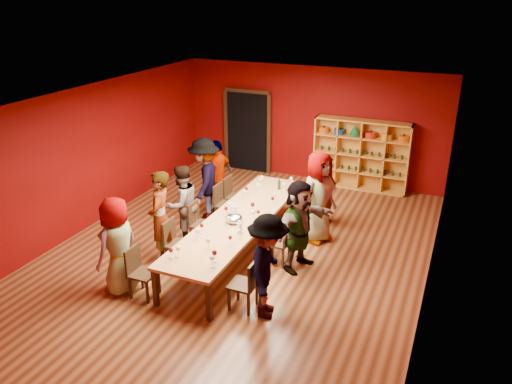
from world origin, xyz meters
TOP-DOWN VIEW (x-y plane):
  - room_shell at (0.00, 0.00)m, footprint 7.10×9.10m
  - tasting_table at (0.00, 0.00)m, footprint 1.10×4.50m
  - doorway at (-1.80, 4.43)m, footprint 1.40×0.17m
  - shelving_unit at (1.40, 4.32)m, footprint 2.40×0.40m
  - chair_person_left_0 at (-0.91, -2.00)m, footprint 0.42×0.42m
  - person_left_0 at (-1.30, -2.00)m, footprint 0.55×0.89m
  - chair_person_left_1 at (-0.91, -0.90)m, footprint 0.42×0.42m
  - person_left_1 at (-1.19, -0.90)m, footprint 0.68×0.79m
  - chair_person_left_2 at (-0.91, 0.00)m, footprint 0.42×0.42m
  - person_left_2 at (-1.28, 0.00)m, footprint 0.67×0.88m
  - chair_person_left_3 at (-0.91, 1.07)m, footprint 0.42×0.42m
  - person_left_3 at (-1.34, 1.07)m, footprint 0.84×1.30m
  - chair_person_left_4 at (-0.91, 1.55)m, footprint 0.42×0.42m
  - person_left_4 at (-1.27, 1.55)m, footprint 0.61×1.07m
  - chair_person_right_0 at (0.91, -1.64)m, footprint 0.42×0.42m
  - person_right_0 at (1.25, -1.64)m, footprint 0.70×1.19m
  - chair_person_right_2 at (0.91, -0.09)m, footprint 0.42×0.42m
  - person_right_2 at (1.23, -0.09)m, footprint 0.92×1.66m
  - chair_person_right_3 at (0.91, 1.11)m, footprint 0.42×0.42m
  - person_right_3 at (1.23, 1.11)m, footprint 0.81×1.05m
  - chair_person_right_4 at (0.91, 1.91)m, footprint 0.42×0.42m
  - person_right_4 at (1.20, 1.91)m, footprint 0.43×0.58m
  - wine_glass_0 at (-0.37, -1.84)m, footprint 0.08×0.08m
  - wine_glass_1 at (-0.28, -1.76)m, footprint 0.08×0.08m
  - wine_glass_2 at (-0.28, 0.15)m, footprint 0.09×0.09m
  - wine_glass_3 at (0.34, -1.66)m, footprint 0.09×0.09m
  - wine_glass_4 at (-0.35, -0.84)m, footprint 0.08×0.08m
  - wine_glass_5 at (0.38, -1.82)m, footprint 0.08×0.08m
  - wine_glass_6 at (-0.27, -0.02)m, footprint 0.08×0.08m
  - wine_glass_7 at (-0.29, -1.10)m, footprint 0.09×0.09m
  - wine_glass_8 at (0.29, -0.01)m, footprint 0.09×0.09m
  - wine_glass_9 at (-0.33, 1.05)m, footprint 0.08×0.08m
  - wine_glass_10 at (-0.29, 0.88)m, footprint 0.08×0.08m
  - wine_glass_11 at (0.14, 0.32)m, footprint 0.08×0.08m
  - wine_glass_12 at (0.33, 1.01)m, footprint 0.07×0.07m
  - wine_glass_13 at (0.37, 0.81)m, footprint 0.07×0.07m
  - wine_glass_14 at (0.35, 1.98)m, footprint 0.08×0.08m
  - wine_glass_15 at (0.35, 0.11)m, footprint 0.07×0.07m
  - wine_glass_16 at (-0.28, 1.79)m, footprint 0.08×0.08m
  - wine_glass_17 at (-0.26, 1.68)m, footprint 0.07×0.07m
  - wine_glass_18 at (-0.19, 1.37)m, footprint 0.07×0.07m
  - wine_glass_19 at (0.35, -0.78)m, footprint 0.07×0.07m
  - wine_glass_20 at (0.32, -1.05)m, footprint 0.07×0.07m
  - wine_glass_21 at (0.31, 1.62)m, footprint 0.07×0.07m
  - wine_glass_22 at (0.04, -1.33)m, footprint 0.09×0.09m
  - wine_glass_23 at (-0.02, -0.43)m, footprint 0.08×0.08m
  - spittoon_bowl at (0.00, -0.23)m, footprint 0.33×0.33m
  - carafe_a at (-0.10, -0.02)m, footprint 0.12×0.12m
  - carafe_b at (0.29, -0.61)m, footprint 0.12×0.12m
  - wine_bottle at (0.19, 1.64)m, footprint 0.09×0.09m

SIDE VIEW (x-z plane):
  - chair_person_left_0 at x=-0.91m, z-range 0.05..0.94m
  - chair_person_left_1 at x=-0.91m, z-range 0.05..0.94m
  - chair_person_left_2 at x=-0.91m, z-range 0.05..0.94m
  - chair_person_left_3 at x=-0.91m, z-range 0.05..0.94m
  - chair_person_left_4 at x=-0.91m, z-range 0.05..0.94m
  - chair_person_right_0 at x=0.91m, z-range 0.05..0.94m
  - chair_person_right_2 at x=0.91m, z-range 0.05..0.94m
  - chair_person_right_3 at x=0.91m, z-range 0.05..0.94m
  - chair_person_right_4 at x=0.91m, z-range 0.05..0.94m
  - tasting_table at x=0.00m, z-range 0.32..1.07m
  - person_right_4 at x=1.20m, z-range 0.00..1.56m
  - person_left_2 at x=-1.28m, z-range 0.00..1.62m
  - spittoon_bowl at x=0.00m, z-range 0.74..0.92m
  - wine_bottle at x=0.19m, z-range 0.72..0.99m
  - person_left_0 at x=-1.30m, z-range 0.00..1.71m
  - person_left_4 at x=-1.27m, z-range 0.00..1.72m
  - person_right_2 at x=1.23m, z-range 0.00..1.72m
  - carafe_b at x=0.29m, z-range 0.74..0.99m
  - person_right_0 at x=1.25m, z-range 0.00..1.73m
  - carafe_a at x=-0.10m, z-range 0.74..1.01m
  - wine_glass_15 at x=0.35m, z-range 0.79..0.97m
  - wine_glass_20 at x=0.32m, z-range 0.79..0.97m
  - wine_glass_17 at x=-0.26m, z-range 0.79..0.97m
  - wine_glass_19 at x=0.35m, z-range 0.79..0.97m
  - wine_glass_13 at x=0.37m, z-range 0.79..0.97m
  - wine_glass_21 at x=0.31m, z-range 0.79..0.97m
  - wine_glass_18 at x=-0.19m, z-range 0.79..0.98m
  - wine_glass_12 at x=0.33m, z-range 0.79..0.98m
  - wine_glass_0 at x=-0.37m, z-range 0.79..0.98m
  - wine_glass_4 at x=-0.35m, z-range 0.79..0.98m
  - wine_glass_6 at x=-0.27m, z-range 0.79..0.98m
  - wine_glass_14 at x=0.35m, z-range 0.79..0.99m
  - wine_glass_10 at x=-0.29m, z-range 0.79..0.99m
  - wine_glass_9 at x=-0.33m, z-range 0.79..0.99m
  - wine_glass_16 at x=-0.28m, z-range 0.80..1.00m
  - wine_glass_1 at x=-0.28m, z-range 0.80..1.00m
  - wine_glass_23 at x=-0.02m, z-range 0.80..1.00m
  - wine_glass_5 at x=0.38m, z-range 0.80..1.01m
  - wine_glass_11 at x=0.14m, z-range 0.80..1.01m
  - wine_glass_22 at x=0.04m, z-range 0.80..1.01m
  - wine_glass_3 at x=0.34m, z-range 0.80..1.01m
  - wine_glass_2 at x=-0.28m, z-range 0.80..1.01m
  - wine_glass_7 at x=-0.29m, z-range 0.80..1.01m
  - wine_glass_8 at x=0.29m, z-range 0.80..1.02m
  - person_left_1 at x=-1.19m, z-range 0.00..1.81m
  - person_left_3 at x=-1.34m, z-range 0.00..1.87m
  - person_right_3 at x=1.23m, z-range 0.00..1.89m
  - shelving_unit at x=1.40m, z-range 0.08..1.88m
  - doorway at x=-1.80m, z-range -0.03..2.27m
  - room_shell at x=0.00m, z-range -0.02..3.02m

